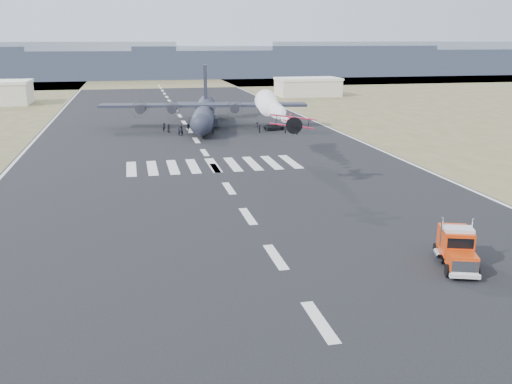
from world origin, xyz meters
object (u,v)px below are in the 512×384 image
object	(u,v)px
crew_e	(168,128)
support_vehicle	(275,127)
hangar_right	(308,87)
crew_b	(181,131)
crew_a	(179,131)
crew_d	(260,129)
crew_f	(188,127)
crew_h	(164,127)
crew_c	(257,126)
transport_aircraft	(204,112)
crew_g	(213,129)
aerobatic_biplane	(292,123)
semi_truck	(456,247)

from	to	relation	value
crew_e	support_vehicle	bearing A→B (deg)	-61.87
hangar_right	crew_b	size ratio (longest dim) A/B	11.30
support_vehicle	crew_a	world-z (taller)	crew_a
crew_d	crew_a	bearing A→B (deg)	87.65
crew_b	hangar_right	bearing A→B (deg)	-167.73
crew_f	crew_h	bearing A→B (deg)	100.39
support_vehicle	hangar_right	bearing A→B (deg)	-34.63
support_vehicle	crew_c	world-z (taller)	crew_c
transport_aircraft	crew_g	bearing A→B (deg)	-78.23
hangar_right	crew_h	world-z (taller)	hangar_right
support_vehicle	crew_d	xyz separation A→B (m)	(-3.71, -2.46, 0.19)
transport_aircraft	support_vehicle	size ratio (longest dim) A/B	9.67
hangar_right	crew_a	distance (m)	86.57
hangar_right	support_vehicle	distance (m)	74.78
hangar_right	crew_g	bearing A→B (deg)	-120.43
crew_g	crew_b	bearing A→B (deg)	118.93
hangar_right	support_vehicle	xyz separation A→B (m)	(-28.72, -69.00, -2.39)
crew_a	crew_b	bearing A→B (deg)	-128.01
crew_e	crew_c	bearing A→B (deg)	-58.54
crew_b	crew_d	size ratio (longest dim) A/B	1.12
hangar_right	crew_f	world-z (taller)	hangar_right
aerobatic_biplane	crew_g	distance (m)	44.64
semi_truck	crew_f	world-z (taller)	semi_truck
semi_truck	crew_e	size ratio (longest dim) A/B	4.47
crew_c	crew_e	world-z (taller)	crew_e
transport_aircraft	crew_e	size ratio (longest dim) A/B	25.28
crew_a	crew_c	bearing A→B (deg)	-126.54
crew_a	crew_h	size ratio (longest dim) A/B	0.95
crew_h	crew_d	bearing A→B (deg)	-71.86
support_vehicle	crew_h	bearing A→B (deg)	69.90
crew_b	crew_d	world-z (taller)	crew_b
crew_f	crew_b	bearing A→B (deg)	179.30
crew_a	crew_e	distance (m)	4.68
support_vehicle	aerobatic_biplane	bearing A→B (deg)	156.42
hangar_right	transport_aircraft	xyz separation A→B (m)	(-42.28, -61.09, 0.21)
crew_b	crew_g	size ratio (longest dim) A/B	0.97
transport_aircraft	crew_d	world-z (taller)	transport_aircraft
crew_a	crew_g	size ratio (longest dim) A/B	0.87
crew_a	crew_b	distance (m)	0.43
crew_h	crew_c	bearing A→B (deg)	-60.62
semi_truck	crew_g	bearing A→B (deg)	116.59
crew_a	crew_d	bearing A→B (deg)	-139.43
hangar_right	crew_h	distance (m)	83.37
semi_truck	crew_c	bearing A→B (deg)	108.89
semi_truck	crew_c	world-z (taller)	semi_truck
transport_aircraft	crew_b	distance (m)	12.21
crew_e	crew_f	world-z (taller)	crew_e
crew_e	crew_d	bearing A→B (deg)	-70.43
aerobatic_biplane	crew_a	size ratio (longest dim) A/B	3.54
aerobatic_biplane	crew_e	distance (m)	49.91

